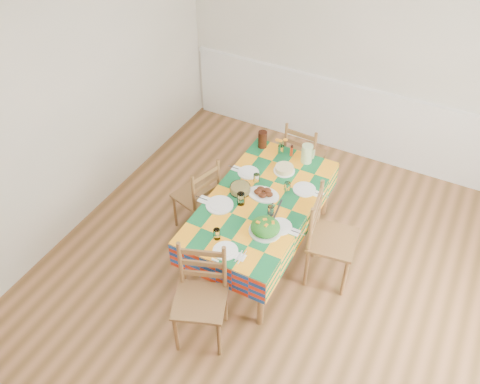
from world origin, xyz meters
name	(u,v)px	position (x,y,z in m)	size (l,w,h in m)	color
room	(282,193)	(0.00, 0.00, 1.35)	(4.58, 5.08, 2.78)	brown
wainscot	(365,121)	(0.00, 2.48, 0.49)	(4.41, 0.06, 0.92)	white
dining_table	(261,205)	(-0.41, 0.54, 0.59)	(0.92, 1.71, 0.66)	brown
setting_near_head	(223,245)	(-0.44, -0.13, 0.69)	(0.34, 0.23, 0.10)	white
setting_left_near	(227,202)	(-0.66, 0.33, 0.69)	(0.46, 0.27, 0.12)	white
setting_left_far	(251,174)	(-0.64, 0.79, 0.69)	(0.38, 0.23, 0.10)	white
setting_right_near	(277,221)	(-0.15, 0.33, 0.69)	(0.40, 0.23, 0.10)	white
setting_right_far	(299,189)	(-0.15, 0.81, 0.69)	(0.41, 0.24, 0.10)	white
meat_platter	(263,193)	(-0.42, 0.60, 0.69)	(0.30, 0.22, 0.06)	white
salad_platter	(265,227)	(-0.20, 0.19, 0.71)	(0.29, 0.29, 0.12)	white
pasta_bowl	(240,189)	(-0.63, 0.55, 0.70)	(0.19, 0.19, 0.07)	white
cake	(284,169)	(-0.39, 1.01, 0.69)	(0.21, 0.21, 0.06)	white
serving_utensils	(274,210)	(-0.24, 0.47, 0.67)	(0.13, 0.29, 0.01)	black
flower_vase	(281,148)	(-0.53, 1.24, 0.75)	(0.12, 0.10, 0.20)	white
hot_sauce	(291,150)	(-0.43, 1.27, 0.73)	(0.03, 0.03, 0.13)	#AD2D0D
green_pitcher	(307,154)	(-0.25, 1.26, 0.76)	(0.11, 0.11, 0.19)	#BEDD9C
tea_pitcher	(262,139)	(-0.75, 1.27, 0.76)	(0.09, 0.09, 0.18)	black
name_card	(215,260)	(-0.42, -0.29, 0.67)	(0.06, 0.02, 0.01)	white
chair_near	(201,297)	(-0.42, -0.53, 0.46)	(0.53, 0.51, 0.94)	brown
chair_far	(303,156)	(-0.41, 1.61, 0.43)	(0.40, 0.39, 0.87)	brown
chair_left	(198,196)	(-1.09, 0.53, 0.42)	(0.45, 0.47, 0.86)	brown
chair_right	(328,239)	(0.27, 0.53, 0.48)	(0.47, 0.49, 0.98)	brown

